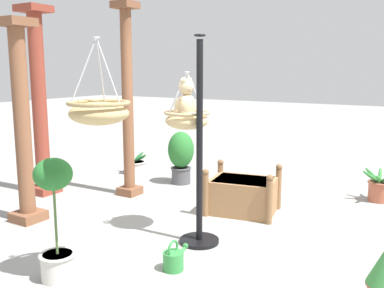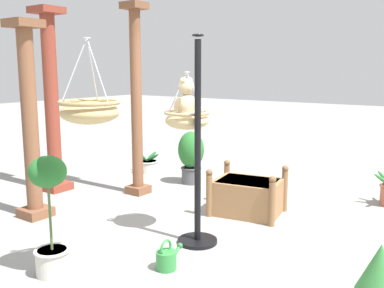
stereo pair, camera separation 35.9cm
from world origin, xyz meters
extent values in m
plane|color=gray|center=(0.00, 0.00, 0.00)|extent=(40.00, 40.00, 0.00)
cylinder|color=black|center=(-0.21, -0.18, 1.10)|extent=(0.07, 0.07, 2.21)
cylinder|color=black|center=(-0.21, -0.18, 0.02)|extent=(0.44, 0.44, 0.04)
torus|color=black|center=(-0.21, -0.18, 2.25)|extent=(0.12, 0.12, 0.02)
ellipsoid|color=tan|center=(-0.06, 0.07, 1.33)|extent=(0.49, 0.49, 0.20)
torus|color=tan|center=(-0.06, 0.07, 1.42)|extent=(0.52, 0.52, 0.04)
ellipsoid|color=silver|center=(-0.06, 0.07, 1.35)|extent=(0.43, 0.43, 0.16)
cylinder|color=#B7B7BC|center=(0.04, 0.13, 1.65)|extent=(0.21, 0.13, 0.45)
cylinder|color=#B7B7BC|center=(-0.15, 0.13, 1.65)|extent=(0.21, 0.13, 0.45)
cylinder|color=#B7B7BC|center=(-0.06, -0.04, 1.65)|extent=(0.01, 0.24, 0.45)
torus|color=#B7B7BC|center=(-0.06, 0.07, 1.87)|extent=(0.06, 0.06, 0.01)
ellipsoid|color=#D1B789|center=(-0.06, 0.08, 1.50)|extent=(0.23, 0.20, 0.27)
sphere|color=#D1B789|center=(-0.06, 0.08, 1.71)|extent=(0.21, 0.21, 0.18)
ellipsoid|color=beige|center=(-0.06, 0.15, 1.70)|extent=(0.09, 0.08, 0.06)
sphere|color=black|center=(-0.06, 0.18, 1.70)|extent=(0.02, 0.02, 0.02)
sphere|color=#D1B789|center=(-0.12, 0.08, 1.78)|extent=(0.07, 0.07, 0.07)
sphere|color=#D1B789|center=(0.01, 0.08, 1.78)|extent=(0.07, 0.07, 0.07)
ellipsoid|color=#D1B789|center=(-0.18, 0.11, 1.53)|extent=(0.07, 0.13, 0.17)
ellipsoid|color=#D1B789|center=(0.06, 0.11, 1.53)|extent=(0.07, 0.13, 0.17)
ellipsoid|color=#D1B789|center=(-0.12, 0.18, 1.40)|extent=(0.08, 0.16, 0.08)
ellipsoid|color=#D1B789|center=(0.01, 0.18, 1.40)|extent=(0.08, 0.16, 0.08)
ellipsoid|color=tan|center=(-1.50, 0.03, 1.54)|extent=(0.49, 0.49, 0.19)
torus|color=tan|center=(-1.50, 0.03, 1.63)|extent=(0.52, 0.52, 0.04)
cylinder|color=#B7B7BC|center=(-1.40, 0.09, 1.89)|extent=(0.21, 0.13, 0.53)
cylinder|color=#B7B7BC|center=(-1.60, 0.09, 1.89)|extent=(0.21, 0.13, 0.53)
cylinder|color=#B7B7BC|center=(-1.50, -0.08, 1.89)|extent=(0.01, 0.24, 0.53)
torus|color=#B7B7BC|center=(-1.50, 0.03, 2.15)|extent=(0.06, 0.06, 0.01)
cylinder|color=brown|center=(-0.73, 2.04, 1.20)|extent=(0.20, 0.20, 2.40)
cube|color=brown|center=(-0.73, 2.04, 0.06)|extent=(0.36, 0.36, 0.12)
cube|color=brown|center=(-0.73, 2.04, 2.45)|extent=(0.38, 0.38, 0.10)
cylinder|color=brown|center=(0.24, 2.88, 1.36)|extent=(0.22, 0.22, 2.72)
cube|color=brown|center=(0.24, 2.88, 0.06)|extent=(0.39, 0.39, 0.12)
cube|color=brown|center=(0.24, 2.88, 2.77)|extent=(0.41, 0.41, 0.10)
cylinder|color=brown|center=(0.86, 1.68, 1.38)|extent=(0.17, 0.17, 2.76)
cube|color=brown|center=(0.86, 1.68, 0.06)|extent=(0.30, 0.30, 0.12)
cube|color=brown|center=(0.86, 1.68, 2.81)|extent=(0.31, 0.31, 0.10)
cube|color=#9E7047|center=(0.99, -0.15, 0.23)|extent=(0.78, 0.93, 0.46)
cube|color=#382819|center=(0.99, -0.15, 0.43)|extent=(0.68, 0.82, 0.06)
cylinder|color=brown|center=(0.60, 0.20, 0.28)|extent=(0.08, 0.08, 0.56)
cylinder|color=brown|center=(1.23, 0.31, 0.28)|extent=(0.08, 0.08, 0.56)
cylinder|color=brown|center=(0.75, -0.62, 0.28)|extent=(0.08, 0.08, 0.56)
cylinder|color=brown|center=(1.38, -0.51, 0.28)|extent=(0.08, 0.08, 0.56)
sphere|color=brown|center=(0.60, 0.20, 0.59)|extent=(0.09, 0.09, 0.09)
sphere|color=brown|center=(1.23, 0.31, 0.59)|extent=(0.09, 0.09, 0.09)
sphere|color=brown|center=(0.75, -0.62, 0.59)|extent=(0.09, 0.09, 0.09)
sphere|color=brown|center=(1.38, -0.51, 0.59)|extent=(0.09, 0.09, 0.09)
cylinder|color=#4C4C51|center=(1.82, 1.36, 0.14)|extent=(0.32, 0.32, 0.27)
torus|color=#444449|center=(1.82, 1.36, 0.26)|extent=(0.35, 0.35, 0.03)
cylinder|color=#382819|center=(1.82, 1.36, 0.26)|extent=(0.28, 0.28, 0.03)
ellipsoid|color=#28702D|center=(1.82, 1.36, 0.58)|extent=(0.44, 0.44, 0.61)
ellipsoid|color=#38843D|center=(2.42, -1.53, 0.36)|extent=(0.17, 0.27, 0.21)
cylinder|color=beige|center=(2.00, 2.49, 0.11)|extent=(0.38, 0.38, 0.22)
torus|color=#BCB7AE|center=(2.00, 2.49, 0.21)|extent=(0.42, 0.42, 0.03)
cylinder|color=#382819|center=(2.00, 2.49, 0.20)|extent=(0.34, 0.34, 0.03)
ellipsoid|color=#1E5B28|center=(2.13, 2.49, 0.30)|extent=(0.27, 0.05, 0.15)
ellipsoid|color=#1E5B28|center=(1.99, 2.60, 0.28)|extent=(0.07, 0.25, 0.20)
ellipsoid|color=#1E5B28|center=(1.89, 2.50, 0.28)|extent=(0.25, 0.06, 0.20)
ellipsoid|color=#1E5B28|center=(2.02, 2.38, 0.29)|extent=(0.10, 0.27, 0.19)
cylinder|color=beige|center=(-1.61, 0.50, 0.12)|extent=(0.31, 0.31, 0.25)
torus|color=#BCB7AE|center=(-1.61, 0.50, 0.24)|extent=(0.34, 0.34, 0.03)
cylinder|color=#382819|center=(-1.61, 0.50, 0.23)|extent=(0.27, 0.27, 0.03)
cylinder|color=#4C6B38|center=(-1.61, 0.50, 0.55)|extent=(0.02, 0.02, 0.61)
ellipsoid|color=#28702D|center=(-1.61, 0.50, 0.99)|extent=(0.34, 0.34, 0.29)
cone|color=#38843D|center=(-0.65, -2.16, 0.43)|extent=(0.34, 0.34, 0.38)
cylinder|color=#338C3F|center=(-0.92, -0.30, 0.09)|extent=(0.20, 0.20, 0.18)
cylinder|color=#338C3F|center=(-0.77, -0.30, 0.11)|extent=(0.17, 0.04, 0.14)
sphere|color=#287033|center=(-0.70, -0.30, 0.16)|extent=(0.06, 0.06, 0.06)
torus|color=#338C3F|center=(-0.92, -0.30, 0.22)|extent=(0.16, 0.02, 0.16)
camera|label=1|loc=(-4.16, -2.48, 1.91)|focal=40.58mm
camera|label=2|loc=(-3.96, -2.78, 1.91)|focal=40.58mm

